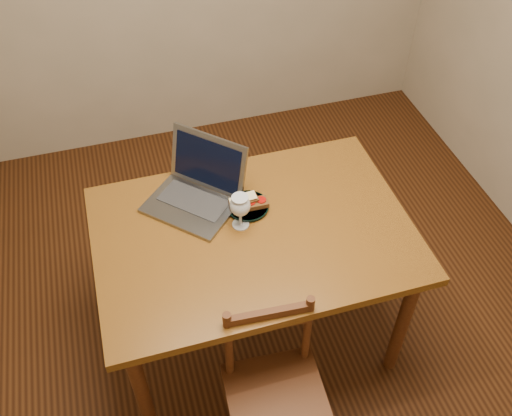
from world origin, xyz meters
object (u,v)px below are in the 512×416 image
object	(u,v)px
plate	(248,207)
milk_glass	(240,211)
table	(253,244)
laptop	(198,185)
chair	(275,386)

from	to	relation	value
plate	milk_glass	distance (m)	0.13
table	plate	bearing A→B (deg)	84.20
table	laptop	xyz separation A→B (m)	(-0.17, 0.26, 0.15)
milk_glass	table	bearing A→B (deg)	-47.61
chair	table	bearing A→B (deg)	86.22
chair	milk_glass	distance (m)	0.70
laptop	table	bearing A→B (deg)	-11.52
table	laptop	world-z (taller)	laptop
table	chair	size ratio (longest dim) A/B	3.20
chair	laptop	xyz separation A→B (m)	(-0.10, 0.79, 0.37)
table	milk_glass	world-z (taller)	milk_glass
table	chair	bearing A→B (deg)	-97.38
table	laptop	bearing A→B (deg)	123.68
plate	laptop	world-z (taller)	laptop
milk_glass	laptop	distance (m)	0.25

